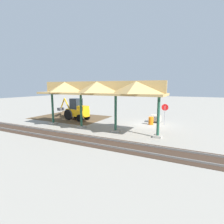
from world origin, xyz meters
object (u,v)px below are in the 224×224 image
backhoe (77,110)px  stop_sign (165,110)px  traffic_barrel (151,121)px  concrete_pipe (156,118)px

backhoe → stop_sign: bearing=-170.0°
stop_sign → backhoe: size_ratio=0.45×
backhoe → traffic_barrel: backhoe is taller
backhoe → concrete_pipe: 10.26m
stop_sign → concrete_pipe: size_ratio=1.94×
backhoe → concrete_pipe: backhoe is taller
concrete_pipe → traffic_barrel: bearing=80.7°
concrete_pipe → traffic_barrel: size_ratio=1.38×
concrete_pipe → backhoe: bearing=16.2°
stop_sign → backhoe: bearing=10.0°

